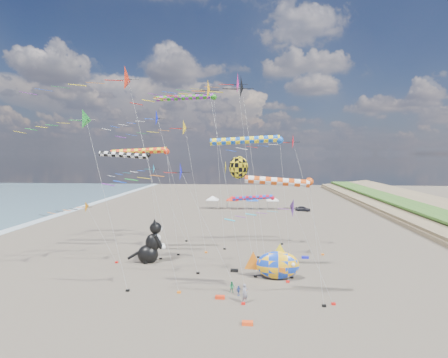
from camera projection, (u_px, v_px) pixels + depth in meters
name	position (u px, v px, depth m)	size (l,w,h in m)	color
ground	(204.00, 327.00, 27.88)	(260.00, 260.00, 0.00)	brown
delta_kite_0	(74.00, 122.00, 34.30)	(11.52, 2.13, 18.35)	#1B892C
delta_kite_1	(77.00, 211.00, 44.17)	(9.73, 1.52, 7.79)	orange
delta_kite_2	(149.00, 171.00, 54.79)	(11.45, 1.72, 12.40)	#1C84B6
delta_kite_3	(182.00, 175.00, 31.63)	(11.30, 1.81, 13.20)	#1316CB
delta_kite_4	(230.00, 84.00, 45.11)	(14.47, 2.92, 24.49)	#F72091
delta_kite_5	(240.00, 88.00, 39.60)	(12.65, 3.02, 22.97)	black
delta_kite_6	(210.00, 94.00, 34.21)	(10.03, 2.11, 21.08)	#FFA910
delta_kite_7	(123.00, 80.00, 33.59)	(14.88, 2.59, 22.52)	red
delta_kite_8	(178.00, 129.00, 47.80)	(12.18, 2.38, 18.66)	yellow
delta_kite_9	(301.00, 211.00, 31.61)	(8.29, 1.95, 9.96)	#4E1799
delta_kite_10	(150.00, 122.00, 39.40)	(10.58, 1.86, 18.77)	#0E1BDC
delta_kite_11	(282.00, 144.00, 47.06)	(13.26, 2.22, 16.64)	red
windsock_0	(255.00, 198.00, 53.06)	(7.79, 0.66, 7.50)	red
windsock_1	(127.00, 156.00, 45.20)	(8.09, 0.71, 14.05)	black
windsock_2	(249.00, 141.00, 38.10)	(9.27, 0.81, 15.72)	blue
windsock_3	(281.00, 182.00, 31.08)	(7.40, 0.73, 11.74)	#DA480F
windsock_4	(142.00, 152.00, 47.06)	(9.25, 0.84, 14.59)	red
windsock_5	(188.00, 98.00, 49.38)	(9.90, 0.79, 22.20)	#217F17
angelfish_kite	(237.00, 168.00, 40.41)	(3.74, 3.02, 13.57)	yellow
cat_inflatable	(150.00, 241.00, 44.43)	(4.06, 2.03, 5.49)	black
fish_inflatable	(277.00, 265.00, 38.49)	(6.35, 2.49, 4.00)	blue
person_adult	(245.00, 293.00, 32.34)	(0.66, 0.43, 1.81)	gray
child_green	(232.00, 287.00, 34.77)	(0.56, 0.43, 1.15)	#278A51
child_blue	(239.00, 291.00, 34.05)	(0.59, 0.24, 1.00)	#263F92
kite_bag_0	(248.00, 323.00, 28.23)	(0.90, 0.44, 0.30)	#FF4615
kite_bag_1	(220.00, 297.00, 33.32)	(0.90, 0.44, 0.30)	red
kite_bag_2	(234.00, 270.00, 40.98)	(0.90, 0.44, 0.30)	black
kite_bag_3	(305.00, 257.00, 46.18)	(0.90, 0.44, 0.30)	#1416C8
tent_row	(242.00, 197.00, 87.20)	(19.20, 4.20, 3.80)	white
parked_car	(303.00, 209.00, 84.26)	(1.45, 3.60, 1.23)	#26262D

